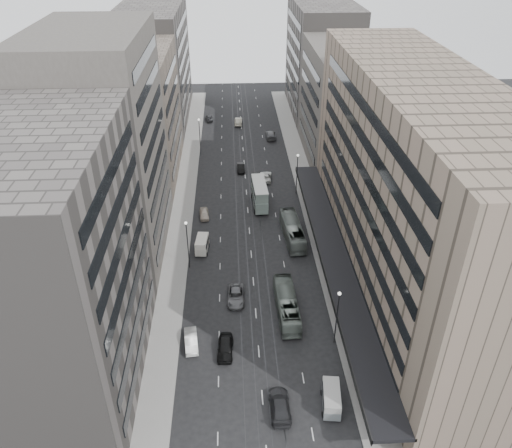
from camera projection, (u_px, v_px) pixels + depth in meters
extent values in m
plane|color=black|center=(256.00, 318.00, 67.60)|extent=(220.00, 220.00, 0.00)
cube|color=gray|center=(306.00, 187.00, 99.84)|extent=(4.00, 125.00, 0.15)
cube|color=gray|center=(186.00, 190.00, 98.76)|extent=(4.00, 125.00, 0.15)
cube|color=#766656|center=(412.00, 189.00, 67.38)|extent=(15.00, 60.00, 30.00)
cube|color=black|center=(335.00, 257.00, 72.79)|extent=(4.40, 60.00, 0.50)
cube|color=#4F4B45|center=(344.00, 104.00, 106.21)|extent=(15.00, 28.00, 24.00)
cube|color=#635E59|center=(321.00, 60.00, 130.54)|extent=(15.00, 32.00, 28.00)
cube|color=#635E59|center=(54.00, 271.00, 51.90)|extent=(15.00, 28.00, 30.00)
cube|color=#4F4B45|center=(104.00, 149.00, 73.69)|extent=(15.00, 26.00, 34.00)
cube|color=#786A5D|center=(136.00, 116.00, 98.93)|extent=(15.00, 28.00, 25.00)
cube|color=#635E59|center=(155.00, 65.00, 126.06)|extent=(15.00, 38.00, 28.00)
cylinder|color=#262628|center=(337.00, 319.00, 61.69)|extent=(0.16, 0.16, 8.00)
sphere|color=silver|center=(339.00, 294.00, 59.51)|extent=(0.44, 0.44, 0.44)
cylinder|color=#262628|center=(297.00, 175.00, 95.54)|extent=(0.16, 0.16, 8.00)
sphere|color=silver|center=(298.00, 155.00, 93.36)|extent=(0.44, 0.44, 0.44)
cylinder|color=#262628|center=(188.00, 246.00, 75.20)|extent=(0.16, 0.16, 8.00)
sphere|color=silver|center=(186.00, 223.00, 73.02)|extent=(0.44, 0.44, 0.44)
cylinder|color=#262628|center=(200.00, 137.00, 111.59)|extent=(0.16, 0.16, 8.00)
sphere|color=silver|center=(199.00, 120.00, 109.42)|extent=(0.44, 0.44, 0.44)
imported|color=slate|center=(287.00, 304.00, 67.72)|extent=(2.81, 10.98, 3.04)
imported|color=gray|center=(292.00, 231.00, 83.31)|extent=(3.39, 11.53, 3.17)
cube|color=gray|center=(260.00, 198.00, 92.84)|extent=(2.72, 8.51, 2.15)
cube|color=gray|center=(260.00, 189.00, 91.77)|extent=(2.66, 8.17, 1.87)
cube|color=silver|center=(260.00, 184.00, 91.24)|extent=(2.72, 8.51, 0.11)
cylinder|color=black|center=(255.00, 212.00, 90.76)|extent=(0.30, 0.95, 0.93)
cylinder|color=black|center=(268.00, 211.00, 90.95)|extent=(0.30, 0.95, 0.93)
cylinder|color=black|center=(252.00, 196.00, 95.86)|extent=(0.30, 0.95, 0.93)
cylinder|color=black|center=(264.00, 195.00, 96.06)|extent=(0.30, 0.95, 0.93)
cube|color=slate|center=(331.00, 401.00, 55.12)|extent=(2.36, 4.60, 1.15)
cube|color=#A2A29E|center=(332.00, 394.00, 54.57)|extent=(2.32, 4.51, 0.90)
cylinder|color=black|center=(323.00, 415.00, 54.24)|extent=(0.26, 0.67, 0.66)
cylinder|color=black|center=(340.00, 416.00, 54.14)|extent=(0.26, 0.67, 0.66)
cylinder|color=black|center=(322.00, 393.00, 56.71)|extent=(0.26, 0.67, 0.66)
cylinder|color=black|center=(338.00, 394.00, 56.60)|extent=(0.26, 0.67, 0.66)
cube|color=beige|center=(202.00, 246.00, 80.52)|extent=(2.17, 4.12, 1.22)
cube|color=silver|center=(202.00, 241.00, 79.94)|extent=(2.13, 4.04, 0.96)
cylinder|color=black|center=(196.00, 254.00, 79.77)|extent=(0.24, 0.65, 0.63)
cylinder|color=black|center=(207.00, 254.00, 79.70)|extent=(0.24, 0.65, 0.63)
cylinder|color=black|center=(198.00, 245.00, 81.98)|extent=(0.24, 0.65, 0.63)
cylinder|color=black|center=(209.00, 245.00, 81.91)|extent=(0.24, 0.65, 0.63)
imported|color=black|center=(225.00, 347.00, 62.00)|extent=(2.14, 4.85, 1.62)
imported|color=silver|center=(191.00, 341.00, 63.04)|extent=(2.09, 4.68, 1.49)
imported|color=#605F62|center=(236.00, 296.00, 70.46)|extent=(2.58, 5.27, 1.44)
imported|color=#242527|center=(280.00, 405.00, 54.71)|extent=(2.29, 5.54, 1.60)
imported|color=beige|center=(204.00, 214.00, 89.71)|extent=(1.96, 4.16, 1.38)
imported|color=black|center=(241.00, 168.00, 105.83)|extent=(1.51, 4.31, 1.42)
imported|color=silver|center=(266.00, 177.00, 102.26)|extent=(2.85, 5.33, 1.42)
imported|color=#58585B|center=(271.00, 135.00, 121.07)|extent=(2.37, 5.76, 1.67)
imported|color=#2A2B2D|center=(209.00, 118.00, 131.23)|extent=(2.16, 4.25, 1.39)
imported|color=#BFB89E|center=(238.00, 121.00, 129.02)|extent=(2.05, 5.17, 1.67)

